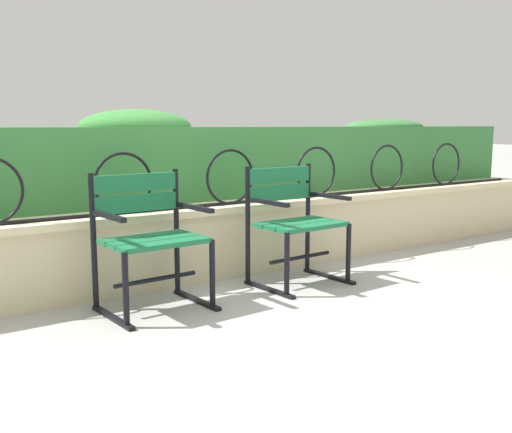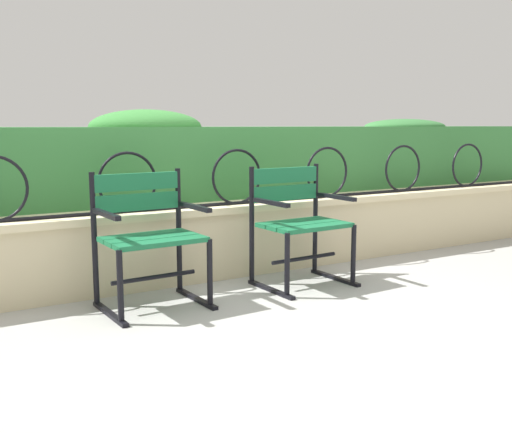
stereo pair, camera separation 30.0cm
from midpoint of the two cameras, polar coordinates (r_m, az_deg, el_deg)
ground_plane at (r=3.94m, az=2.78°, el=-8.09°), size 60.00×60.00×0.00m
stone_wall at (r=4.52m, az=-2.59°, el=-2.29°), size 7.94×0.41×0.54m
iron_arch_fence at (r=4.30m, az=-4.46°, el=3.22°), size 7.39×0.02×0.42m
hedge_row at (r=4.90m, az=-5.25°, el=5.44°), size 7.78×0.65×0.72m
park_chair_left at (r=3.78m, az=-8.05°, el=-1.65°), size 0.65×0.55×0.85m
park_chair_right at (r=4.30m, az=6.04°, el=-0.37°), size 0.65×0.55×0.85m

